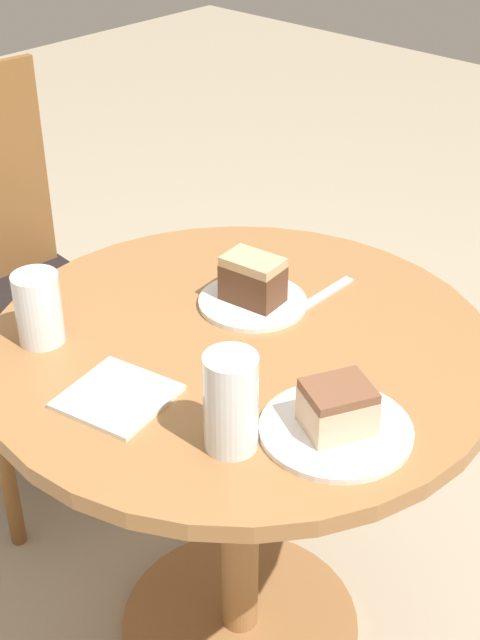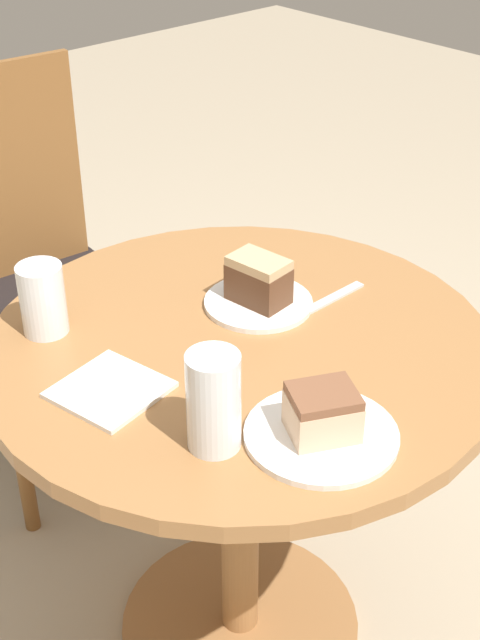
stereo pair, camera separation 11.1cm
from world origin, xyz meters
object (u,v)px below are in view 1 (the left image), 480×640
chair (6,283)px  cake_slice_near (253,279)px  plate_near (253,302)px  glass_water (39,313)px  glass_lemonade (231,406)px  cake_slice_far (338,407)px  plate_far (336,430)px

chair → cake_slice_near: 0.81m
plate_near → glass_water: glass_water is taller
cake_slice_near → glass_lemonade: (-0.31, -0.24, 0.02)m
glass_water → cake_slice_near: bearing=-29.3°
cake_slice_far → plate_far: bearing=180.0°
chair → cake_slice_far: size_ratio=8.00×
cake_slice_far → glass_water: glass_water is taller
glass_lemonade → plate_far: bearing=-37.0°
cake_slice_near → glass_lemonade: size_ratio=0.74×
plate_far → glass_lemonade: size_ratio=1.48×
plate_near → cake_slice_near: 0.05m
cake_slice_near → glass_lemonade: glass_lemonade is taller
chair → glass_water: chair is taller
glass_water → glass_lemonade: bearing=-87.6°
plate_near → glass_lemonade: (-0.31, -0.24, 0.06)m
chair → plate_near: size_ratio=5.00×
cake_slice_far → glass_lemonade: glass_lemonade is taller
chair → glass_lemonade: chair is taller
chair → glass_water: 0.71m
cake_slice_far → glass_lemonade: (-0.12, 0.09, 0.02)m
plate_near → cake_slice_near: size_ratio=1.74×
chair → cake_slice_far: (-0.15, -1.09, 0.28)m
cake_slice_far → plate_near: bearing=60.7°
plate_near → glass_lemonade: size_ratio=1.28×
chair → plate_near: chair is taller
plate_far → chair: bearing=82.4°
plate_near → glass_lemonade: 0.39m
glass_lemonade → cake_slice_far: bearing=-37.0°
chair → cake_slice_near: chair is taller
cake_slice_far → glass_water: 0.53m
chair → cake_slice_near: (0.04, -0.76, 0.29)m
cake_slice_far → chair: bearing=82.4°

